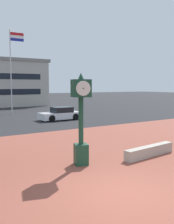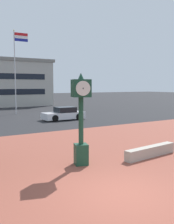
{
  "view_description": "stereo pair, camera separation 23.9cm",
  "coord_description": "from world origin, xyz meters",
  "views": [
    {
      "loc": [
        -5.19,
        -5.99,
        3.41
      ],
      "look_at": [
        0.62,
        3.11,
        2.29
      ],
      "focal_mm": 41.17,
      "sensor_mm": 36.0,
      "label": 1
    },
    {
      "loc": [
        -4.98,
        -6.11,
        3.41
      ],
      "look_at": [
        0.62,
        3.11,
        2.29
      ],
      "focal_mm": 41.17,
      "sensor_mm": 36.0,
      "label": 2
    }
  ],
  "objects": [
    {
      "name": "street_clock",
      "position": [
        0.42,
        3.27,
        2.19
      ],
      "size": [
        0.91,
        0.93,
        3.94
      ],
      "rotation": [
        0.0,
        0.0,
        -0.28
      ],
      "color": "#19422D",
      "rests_on": "ground"
    },
    {
      "name": "plaza_brick_paving",
      "position": [
        0.0,
        3.66,
        0.0
      ],
      "size": [
        44.0,
        15.32,
        0.01
      ],
      "primitive_type": "cube",
      "color": "brown",
      "rests_on": "ground"
    },
    {
      "name": "car_street_near",
      "position": [
        6.21,
        16.77,
        0.57
      ],
      "size": [
        4.14,
        1.87,
        1.28
      ],
      "rotation": [
        0.0,
        0.0,
        1.58
      ],
      "color": "silver",
      "rests_on": "ground"
    },
    {
      "name": "ground_plane",
      "position": [
        0.0,
        0.0,
        0.0
      ],
      "size": [
        200.0,
        200.0,
        0.0
      ],
      "primitive_type": "plane",
      "color": "#262628"
    },
    {
      "name": "flagpole_primary",
      "position": [
        3.84,
        24.55,
        5.83
      ],
      "size": [
        1.72,
        0.14,
        9.88
      ],
      "color": "silver",
      "rests_on": "ground"
    },
    {
      "name": "planter_wall",
      "position": [
        3.89,
        2.61,
        0.25
      ],
      "size": [
        3.22,
        0.73,
        0.5
      ],
      "primitive_type": "cube",
      "rotation": [
        0.0,
        0.0,
        0.11
      ],
      "color": "#ADA393",
      "rests_on": "ground"
    }
  ]
}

